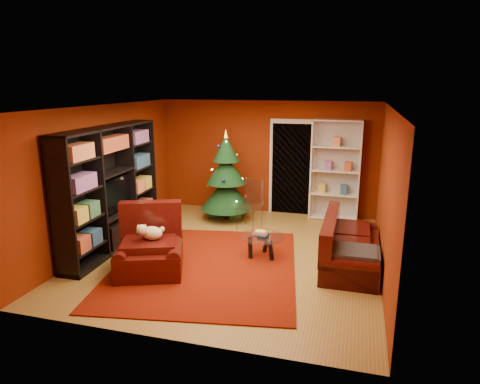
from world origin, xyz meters
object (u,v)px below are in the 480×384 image
(christmas_tree, at_px, (226,176))
(coffee_table, at_px, (262,246))
(rug, at_px, (205,266))
(armchair, at_px, (149,247))
(gift_box_red, at_px, (226,207))
(white_bookshelf, at_px, (335,171))
(media_unit, at_px, (111,188))
(gift_box_green, at_px, (235,213))
(sofa, at_px, (351,241))
(acrylic_chair, at_px, (249,207))
(dog, at_px, (152,233))
(gift_box_teal, at_px, (216,210))

(christmas_tree, height_order, coffee_table, christmas_tree)
(rug, bearing_deg, armchair, -150.22)
(gift_box_red, height_order, white_bookshelf, white_bookshelf)
(white_bookshelf, bearing_deg, gift_box_red, -178.14)
(media_unit, relative_size, gift_box_green, 11.12)
(sofa, bearing_deg, gift_box_green, 54.10)
(armchair, relative_size, acrylic_chair, 1.20)
(media_unit, xyz_separation_m, sofa, (4.29, 0.28, -0.69))
(gift_box_green, xyz_separation_m, dog, (-0.50, -3.00, 0.52))
(gift_box_teal, relative_size, acrylic_chair, 0.31)
(acrylic_chair, bearing_deg, christmas_tree, 159.79)
(dog, bearing_deg, white_bookshelf, 32.96)
(gift_box_teal, distance_m, acrylic_chair, 1.18)
(christmas_tree, relative_size, gift_box_green, 7.74)
(rug, relative_size, gift_box_teal, 12.09)
(white_bookshelf, distance_m, acrylic_chair, 2.11)
(christmas_tree, xyz_separation_m, gift_box_red, (-0.20, 0.62, -0.89))
(armchair, height_order, acrylic_chair, acrylic_chair)
(gift_box_teal, bearing_deg, gift_box_red, 76.53)
(rug, bearing_deg, media_unit, 167.55)
(gift_box_green, xyz_separation_m, armchair, (-0.53, -3.06, 0.31))
(media_unit, distance_m, acrylic_chair, 2.83)
(gift_box_green, distance_m, armchair, 3.12)
(armchair, distance_m, sofa, 3.32)
(armchair, bearing_deg, christmas_tree, 62.45)
(gift_box_red, bearing_deg, media_unit, -115.98)
(rug, xyz_separation_m, gift_box_red, (-0.62, 3.19, 0.09))
(media_unit, height_order, gift_box_red, media_unit)
(gift_box_green, relative_size, gift_box_red, 1.34)
(christmas_tree, bearing_deg, white_bookshelf, 15.83)
(gift_box_red, bearing_deg, rug, -79.08)
(white_bookshelf, relative_size, coffee_table, 2.90)
(media_unit, height_order, acrylic_chair, media_unit)
(christmas_tree, height_order, acrylic_chair, christmas_tree)
(acrylic_chair, bearing_deg, gift_box_green, 148.06)
(gift_box_teal, bearing_deg, acrylic_chair, -32.80)
(rug, distance_m, media_unit, 2.29)
(gift_box_green, height_order, white_bookshelf, white_bookshelf)
(gift_box_teal, distance_m, white_bookshelf, 2.84)
(rug, bearing_deg, acrylic_chair, 83.74)
(rug, xyz_separation_m, sofa, (2.34, 0.72, 0.41))
(media_unit, distance_m, white_bookshelf, 4.75)
(dog, distance_m, sofa, 3.28)
(white_bookshelf, height_order, armchair, white_bookshelf)
(christmas_tree, xyz_separation_m, gift_box_teal, (-0.31, 0.15, -0.84))
(christmas_tree, bearing_deg, sofa, -33.90)
(gift_box_green, relative_size, dog, 0.66)
(media_unit, distance_m, armchair, 1.62)
(dog, xyz_separation_m, sofa, (3.08, 1.09, -0.23))
(coffee_table, height_order, acrylic_chair, acrylic_chair)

